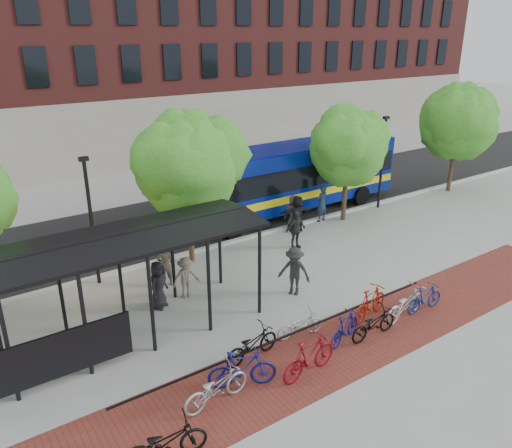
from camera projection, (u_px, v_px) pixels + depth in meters
ground at (293, 271)px, 20.82m from camera, size 160.00×160.00×0.00m
asphalt_street at (201, 216)px, 26.96m from camera, size 160.00×8.00×0.01m
curb at (241, 239)px, 23.87m from camera, size 160.00×0.25×0.12m
brick_strip at (341, 346)px, 15.93m from camera, size 24.00×3.00×0.01m
bike_rack_rail at (292, 346)px, 15.93m from camera, size 12.00×0.05×0.95m
building_brick at (198, 22)px, 42.42m from camera, size 55.00×14.00×20.00m
bus_shelter at (95, 257)px, 15.08m from camera, size 10.60×3.07×3.60m
tree_b at (189, 161)px, 20.24m from camera, size 5.15×4.20×6.47m
tree_c at (349, 144)px, 25.13m from camera, size 4.66×3.80×5.92m
tree_d at (459, 118)px, 29.72m from camera, size 5.39×4.40×6.55m
lamp_post_left at (91, 218)px, 18.90m from camera, size 0.35×0.20×5.12m
lamp_post_right at (382, 160)px, 27.33m from camera, size 0.35×0.20×5.12m
bus at (286, 175)px, 26.84m from camera, size 13.59×3.32×3.66m
bike_0 at (165, 442)px, 11.52m from camera, size 2.11×1.07×1.06m
bike_2 at (216, 387)px, 13.28m from camera, size 2.09×0.89×1.07m
bike_3 at (242, 369)px, 13.91m from camera, size 2.01×1.31×1.17m
bike_4 at (252, 344)px, 15.13m from camera, size 2.02×0.89×1.03m
bike_5 at (309, 357)px, 14.38m from camera, size 2.11×0.77×1.24m
bike_6 at (300, 325)px, 16.27m from camera, size 1.74×0.88×0.87m
bike_7 at (345, 328)px, 15.97m from camera, size 1.77×0.94×1.02m
bike_8 at (374, 323)px, 16.21m from camera, size 1.92×0.67×1.01m
bike_9 at (370, 303)px, 17.27m from camera, size 2.02×0.96×1.17m
bike_10 at (406, 303)px, 17.30m from camera, size 2.19×0.98×1.11m
bike_11 at (425, 298)px, 17.74m from camera, size 1.72×0.57×1.02m
pedestrian_0 at (158, 285)px, 17.83m from camera, size 1.05×0.98×1.80m
pedestrian_1 at (165, 265)px, 19.40m from camera, size 0.72×0.57×1.74m
pedestrian_3 at (186, 278)px, 18.53m from camera, size 1.10×0.69×1.64m
pedestrian_4 at (296, 230)px, 22.73m from camera, size 1.07×0.45×1.82m
pedestrian_5 at (297, 214)px, 24.64m from camera, size 1.80×0.86×1.86m
pedestrian_6 at (293, 213)px, 24.95m from camera, size 0.98×0.78×1.75m
pedestrian_7 at (322, 203)px, 25.95m from camera, size 0.77×0.56×1.95m
pedestrian_9 at (294, 271)px, 18.71m from camera, size 1.28×1.43×1.92m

